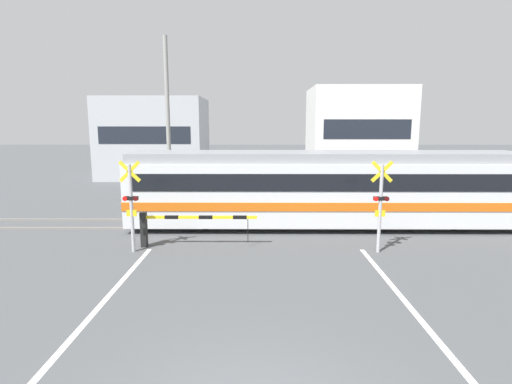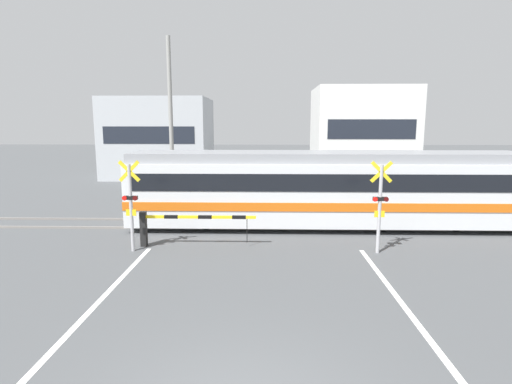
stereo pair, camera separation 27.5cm
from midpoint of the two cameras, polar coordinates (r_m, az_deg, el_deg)
rail_track_near at (r=15.56m, az=-0.49°, el=-5.25°), size 50.00×0.10×0.08m
rail_track_far at (r=16.95m, az=-0.42°, el=-4.02°), size 50.00×0.10×0.08m
road_stripe_left at (r=8.55m, az=-26.92°, el=-19.45°), size 0.14×11.83×0.01m
road_stripe_right at (r=8.36m, az=24.67°, el=-19.94°), size 0.14×11.83×0.01m
commuter_train at (r=16.16m, az=9.64°, el=0.79°), size 15.54×3.06×2.97m
crossing_barrier_near at (r=13.54m, az=-12.42°, el=-4.43°), size 3.86×0.20×1.18m
crossing_barrier_far at (r=19.15m, az=7.93°, el=-0.24°), size 3.86×0.20×1.18m
crossing_signal_left at (r=13.18m, az=-17.97°, el=-1.42°), size 0.68×0.15×2.93m
crossing_signal_right at (r=13.04m, az=16.78°, el=-1.47°), size 0.68×0.15×2.93m
pedestrian at (r=22.89m, az=-2.85°, el=1.74°), size 0.38×0.22×1.61m
building_left_of_street at (r=32.14m, az=-14.50°, el=7.45°), size 7.75×5.69×6.06m
building_right_of_street at (r=31.97m, az=14.02°, el=8.13°), size 7.28×5.69×6.81m
utility_pole_streetside at (r=21.77m, az=-12.83°, el=9.94°), size 0.22×0.22×8.52m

